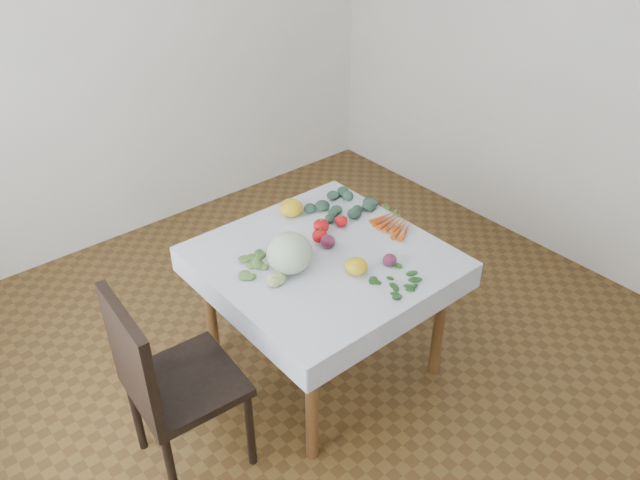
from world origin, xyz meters
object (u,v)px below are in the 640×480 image
object	(u,v)px
chair	(163,378)
heirloom_back	(291,208)
carrot_bunch	(394,224)
table	(323,272)
cabbage	(290,253)

from	to	relation	value
chair	heirloom_back	distance (m)	1.20
chair	carrot_bunch	world-z (taller)	chair
table	carrot_bunch	size ratio (longest dim) A/B	3.94
heirloom_back	cabbage	bearing A→B (deg)	-128.37
table	carrot_bunch	xyz separation A→B (m)	(0.47, -0.03, 0.12)
cabbage	heirloom_back	size ratio (longest dim) A/B	1.69
cabbage	carrot_bunch	size ratio (longest dim) A/B	0.88
chair	cabbage	bearing A→B (deg)	6.21
table	heirloom_back	size ratio (longest dim) A/B	7.58
table	carrot_bunch	bearing A→B (deg)	-4.02
chair	heirloom_back	xyz separation A→B (m)	(1.08, 0.49, 0.22)
cabbage	carrot_bunch	bearing A→B (deg)	-3.77
heirloom_back	carrot_bunch	xyz separation A→B (m)	(0.35, -0.45, -0.03)
cabbage	table	bearing A→B (deg)	-3.19
chair	cabbage	xyz separation A→B (m)	(0.76, 0.08, 0.27)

